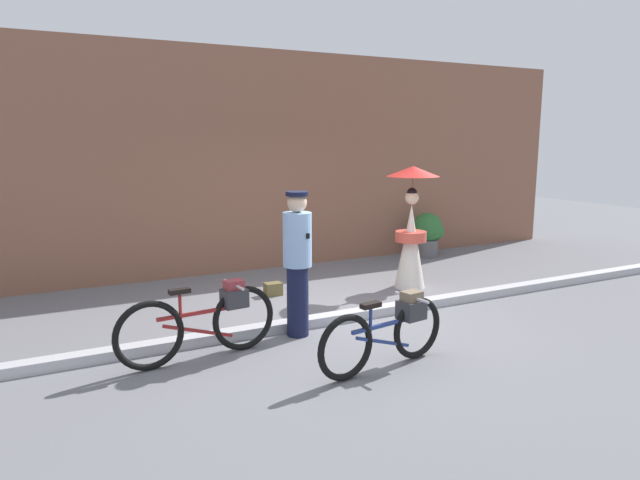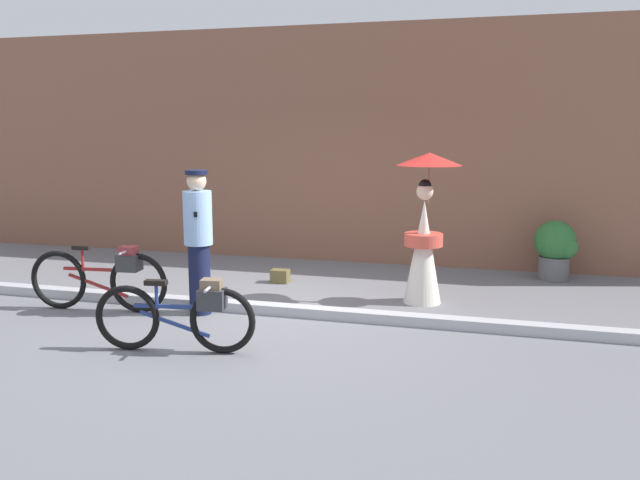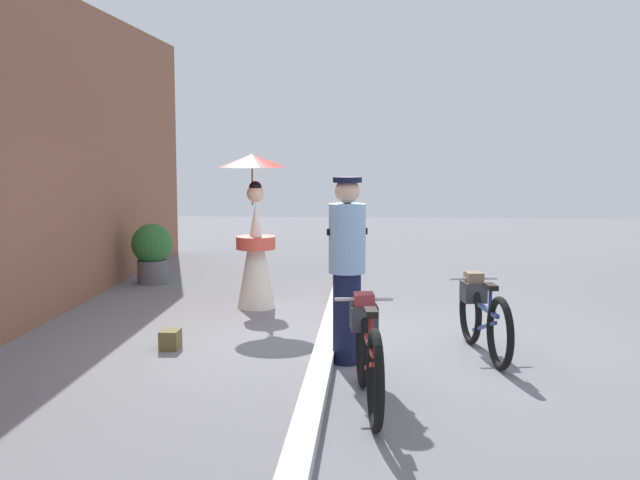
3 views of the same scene
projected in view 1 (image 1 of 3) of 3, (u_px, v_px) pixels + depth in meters
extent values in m
plane|color=slate|center=(343.00, 321.00, 7.35)|extent=(30.00, 30.00, 0.00)
cube|color=brown|center=(248.00, 162.00, 10.07)|extent=(14.00, 0.40, 3.87)
cube|color=#B2B2B7|center=(343.00, 317.00, 7.34)|extent=(14.00, 0.20, 0.12)
torus|color=black|center=(244.00, 318.00, 6.29)|extent=(0.74, 0.14, 0.73)
torus|color=black|center=(149.00, 336.00, 5.73)|extent=(0.74, 0.14, 0.73)
cube|color=maroon|center=(198.00, 313.00, 5.98)|extent=(0.88, 0.12, 0.04)
cube|color=maroon|center=(199.00, 331.00, 6.02)|extent=(0.77, 0.11, 0.28)
cylinder|color=maroon|center=(180.00, 305.00, 5.86)|extent=(0.03, 0.03, 0.30)
cube|color=black|center=(179.00, 291.00, 5.83)|extent=(0.23, 0.11, 0.05)
cylinder|color=silver|center=(234.00, 285.00, 6.16)|extent=(0.08, 0.48, 0.03)
cube|color=#333338|center=(234.00, 298.00, 6.19)|extent=(0.28, 0.25, 0.20)
cube|color=maroon|center=(234.00, 286.00, 6.17)|extent=(0.22, 0.18, 0.14)
torus|color=black|center=(417.00, 328.00, 6.06)|extent=(0.67, 0.17, 0.67)
torus|color=black|center=(346.00, 348.00, 5.49)|extent=(0.67, 0.17, 0.67)
cube|color=navy|center=(383.00, 325.00, 5.75)|extent=(0.82, 0.16, 0.04)
cube|color=navy|center=(383.00, 342.00, 5.78)|extent=(0.71, 0.14, 0.26)
cylinder|color=navy|center=(371.00, 318.00, 5.63)|extent=(0.03, 0.03, 0.27)
cube|color=black|center=(371.00, 305.00, 5.61)|extent=(0.23, 0.12, 0.05)
cylinder|color=silver|center=(412.00, 297.00, 5.94)|extent=(0.10, 0.48, 0.03)
cube|color=#333338|center=(411.00, 310.00, 5.96)|extent=(0.29, 0.26, 0.20)
cube|color=#72604C|center=(412.00, 298.00, 5.94)|extent=(0.22, 0.19, 0.14)
cylinder|color=#141938|center=(298.00, 301.00, 6.75)|extent=(0.26, 0.26, 0.85)
cylinder|color=#8CB2E0|center=(297.00, 240.00, 6.62)|extent=(0.34, 0.34, 0.64)
sphere|color=#D8B293|center=(297.00, 203.00, 6.54)|extent=(0.23, 0.23, 0.23)
cylinder|color=black|center=(297.00, 194.00, 6.52)|extent=(0.27, 0.27, 0.05)
cube|color=black|center=(297.00, 234.00, 6.61)|extent=(0.16, 0.37, 0.06)
cone|color=silver|center=(410.00, 246.00, 8.92)|extent=(0.48, 0.48, 1.33)
cylinder|color=#D14C3D|center=(411.00, 236.00, 8.89)|extent=(0.49, 0.49, 0.16)
sphere|color=beige|center=(412.00, 198.00, 8.78)|extent=(0.21, 0.21, 0.21)
sphere|color=black|center=(412.00, 193.00, 8.77)|extent=(0.16, 0.16, 0.16)
cylinder|color=olive|center=(413.00, 189.00, 8.81)|extent=(0.02, 0.02, 0.55)
cone|color=red|center=(413.00, 171.00, 8.77)|extent=(0.82, 0.82, 0.16)
cylinder|color=#59595B|center=(427.00, 248.00, 11.36)|extent=(0.44, 0.44, 0.35)
sphere|color=#2D6B33|center=(427.00, 228.00, 11.29)|extent=(0.60, 0.60, 0.60)
sphere|color=#2D6B33|center=(436.00, 232.00, 11.29)|extent=(0.33, 0.33, 0.33)
cube|color=brown|center=(273.00, 289.00, 8.55)|extent=(0.25, 0.18, 0.19)
cube|color=brown|center=(274.00, 287.00, 8.49)|extent=(0.22, 0.06, 0.07)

